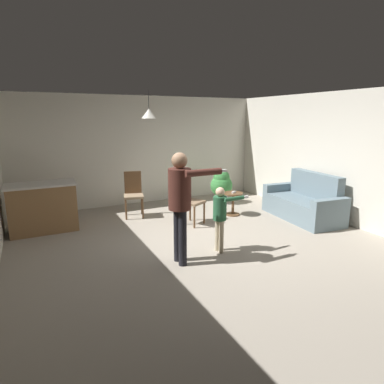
# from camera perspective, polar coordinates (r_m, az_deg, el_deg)

# --- Properties ---
(ground) EXTENTS (7.68, 7.68, 0.00)m
(ground) POSITION_cam_1_polar(r_m,az_deg,el_deg) (5.85, 1.61, -8.82)
(ground) COLOR #9E9384
(wall_back) EXTENTS (6.40, 0.10, 2.70)m
(wall_back) POSITION_cam_1_polar(r_m,az_deg,el_deg) (8.42, -8.77, 7.24)
(wall_back) COLOR silver
(wall_back) RESTS_ON ground
(wall_right) EXTENTS (0.10, 6.40, 2.70)m
(wall_right) POSITION_cam_1_polar(r_m,az_deg,el_deg) (7.54, 23.74, 5.64)
(wall_right) COLOR silver
(wall_right) RESTS_ON ground
(couch_floral) EXTENTS (1.02, 1.87, 1.00)m
(couch_floral) POSITION_cam_1_polar(r_m,az_deg,el_deg) (7.51, 19.12, -1.93)
(couch_floral) COLOR slate
(couch_floral) RESTS_ON ground
(kitchen_counter) EXTENTS (1.26, 0.66, 0.95)m
(kitchen_counter) POSITION_cam_1_polar(r_m,az_deg,el_deg) (6.89, -24.74, -2.46)
(kitchen_counter) COLOR olive
(kitchen_counter) RESTS_ON ground
(side_table_by_couch) EXTENTS (0.44, 0.44, 0.52)m
(side_table_by_couch) POSITION_cam_1_polar(r_m,az_deg,el_deg) (7.38, 7.22, -1.59)
(side_table_by_couch) COLOR brown
(side_table_by_couch) RESTS_ON ground
(person_adult) EXTENTS (0.83, 0.49, 1.69)m
(person_adult) POSITION_cam_1_polar(r_m,az_deg,el_deg) (4.74, -2.01, -0.74)
(person_adult) COLOR black
(person_adult) RESTS_ON ground
(person_child) EXTENTS (0.58, 0.32, 1.09)m
(person_child) POSITION_cam_1_polar(r_m,az_deg,el_deg) (5.26, 5.00, -3.56)
(person_child) COLOR tan
(person_child) RESTS_ON ground
(dining_chair_by_counter) EXTENTS (0.51, 0.51, 1.00)m
(dining_chair_by_counter) POSITION_cam_1_polar(r_m,az_deg,el_deg) (7.33, -10.27, -0.04)
(dining_chair_by_counter) COLOR brown
(dining_chair_by_counter) RESTS_ON ground
(dining_chair_near_wall) EXTENTS (0.57, 0.57, 1.00)m
(dining_chair_near_wall) POSITION_cam_1_polar(r_m,az_deg,el_deg) (6.68, -0.50, -1.09)
(dining_chair_near_wall) COLOR brown
(dining_chair_near_wall) RESTS_ON ground
(potted_plant_corner) EXTENTS (0.56, 0.56, 0.87)m
(potted_plant_corner) POSITION_cam_1_polar(r_m,az_deg,el_deg) (8.39, 5.19, 1.28)
(potted_plant_corner) COLOR #B7B2AD
(potted_plant_corner) RESTS_ON ground
(spare_remote_on_table) EXTENTS (0.13, 0.09, 0.04)m
(spare_remote_on_table) POSITION_cam_1_polar(r_m,az_deg,el_deg) (7.32, 7.37, -0.01)
(spare_remote_on_table) COLOR white
(spare_remote_on_table) RESTS_ON side_table_by_couch
(ceiling_light_pendant) EXTENTS (0.32, 0.32, 0.55)m
(ceiling_light_pendant) POSITION_cam_1_polar(r_m,az_deg,el_deg) (6.93, -7.57, 13.54)
(ceiling_light_pendant) COLOR silver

